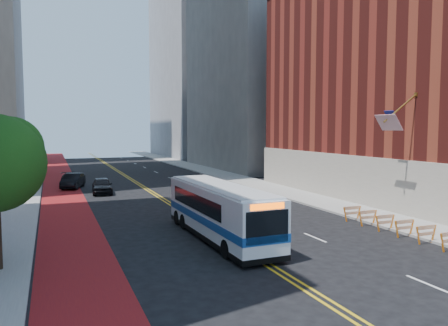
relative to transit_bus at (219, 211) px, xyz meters
name	(u,v)px	position (x,y,z in m)	size (l,w,h in m)	color
ground	(298,283)	(0.36, -7.86, -1.60)	(160.00, 160.00, 0.00)	black
sidewalk_left	(18,194)	(-11.64, 22.14, -1.53)	(4.00, 140.00, 0.15)	gray
sidewalk_right	(250,182)	(12.36, 22.14, -1.53)	(4.00, 140.00, 0.15)	gray
bus_lane_paint	(62,192)	(-7.74, 22.14, -1.60)	(3.60, 140.00, 0.01)	maroon
center_line_inner	(144,188)	(0.18, 22.14, -1.60)	(0.14, 140.00, 0.01)	gold
center_line_outer	(147,188)	(0.54, 22.14, -1.60)	(0.14, 140.00, 0.01)	gold
lane_dashes	(171,178)	(5.16, 30.14, -1.60)	(0.14, 98.20, 0.01)	silver
midrise_right_near	(265,41)	(23.36, 40.14, 18.40)	(18.00, 26.00, 40.00)	slate
midrise_right_far	(207,32)	(24.36, 70.14, 25.90)	(20.00, 28.00, 55.00)	gray
construction_barriers	(415,228)	(9.96, -4.44, -0.93)	(1.42, 10.91, 1.00)	orange
transit_bus	(219,211)	(0.00, 0.00, 0.00)	(2.66, 11.21, 3.07)	silver
car_a	(102,185)	(-4.22, 20.04, -0.83)	(1.82, 4.51, 1.54)	black
car_b	(73,181)	(-6.60, 25.10, -0.84)	(1.61, 4.61, 1.52)	black
car_c	(72,179)	(-6.59, 27.71, -0.96)	(1.79, 4.41, 1.28)	black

